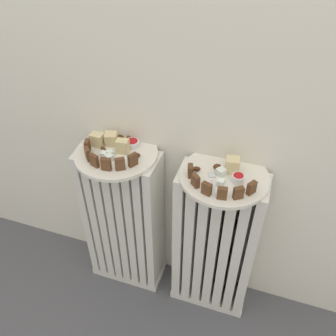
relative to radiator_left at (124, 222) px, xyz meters
The scene contains 35 objects.
radiator_left is the anchor object (origin of this frame).
radiator_right 0.35m from the radiator_left, ahead, with size 0.29×0.13×0.64m.
plate_left 0.33m from the radiator_left, behind, with size 0.27×0.27×0.01m, color silver.
plate_right 0.48m from the radiator_left, ahead, with size 0.27×0.27×0.01m, color silver.
dark_cake_slice_left_0 0.37m from the radiator_left, 164.00° to the right, with size 0.03×0.01×0.04m, color #56351E.
dark_cake_slice_left_1 0.37m from the radiator_left, 137.12° to the right, with size 0.03×0.01×0.04m, color #56351E.
dark_cake_slice_left_2 0.37m from the radiator_left, 110.23° to the right, with size 0.03×0.01×0.04m, color #56351E.
dark_cake_slice_left_3 0.37m from the radiator_left, 83.35° to the right, with size 0.03×0.01×0.04m, color #56351E.
dark_cake_slice_left_4 0.37m from the radiator_left, 56.47° to the right, with size 0.03×0.01×0.04m, color #56351E.
dark_cake_slice_left_5 0.37m from the radiator_left, 29.58° to the right, with size 0.03×0.01×0.04m, color #56351E.
marble_cake_slice_left_0 0.36m from the radiator_left, 168.02° to the left, with size 0.04×0.03×0.04m, color beige.
marble_cake_slice_left_1 0.36m from the radiator_left, 131.58° to the left, with size 0.04×0.04×0.04m, color beige.
marble_cake_slice_left_2 0.36m from the radiator_left, 21.25° to the left, with size 0.04×0.03×0.05m, color beige.
turkish_delight_left_0 0.35m from the radiator_left, 124.45° to the right, with size 0.02×0.02×0.02m, color white.
turkish_delight_left_1 0.35m from the radiator_left, 112.33° to the right, with size 0.02×0.02×0.02m, color white.
turkish_delight_left_2 0.35m from the radiator_left, 91.06° to the right, with size 0.02×0.02×0.02m, color white.
medjool_date_left_0 0.35m from the radiator_left, 167.02° to the right, with size 0.03×0.01×0.02m, color #4C2814.
medjool_date_left_1 0.35m from the radiator_left, 80.87° to the left, with size 0.03×0.02×0.02m, color #4C2814.
medjool_date_left_2 0.35m from the radiator_left, 103.31° to the left, with size 0.02×0.02×0.01m, color #4C2814.
medjool_date_left_3 0.35m from the radiator_left, ahead, with size 0.03×0.02×0.01m, color #4C2814.
jam_bowl_left 0.35m from the radiator_left, 53.51° to the left, with size 0.05×0.05×0.02m.
dark_cake_slice_right_0 0.44m from the radiator_left, ahead, with size 0.03×0.01×0.04m, color #56351E.
dark_cake_slice_right_1 0.46m from the radiator_left, 14.53° to the right, with size 0.03×0.01×0.04m, color #56351E.
dark_cake_slice_right_2 0.49m from the radiator_left, 16.68° to the right, with size 0.03×0.01×0.04m, color #56351E.
dark_cake_slice_right_3 0.52m from the radiator_left, 15.37° to the right, with size 0.03×0.01×0.04m, color #56351E.
dark_cake_slice_right_4 0.55m from the radiator_left, 11.81° to the right, with size 0.03×0.01×0.04m, color #56351E.
dark_cake_slice_right_5 0.57m from the radiator_left, ahead, with size 0.03×0.01×0.04m, color #56351E.
marble_cake_slice_right_0 0.52m from the radiator_left, ahead, with size 0.04×0.04×0.05m, color beige.
turkish_delight_right_0 0.50m from the radiator_left, ahead, with size 0.02×0.02×0.02m, color white.
turkish_delight_right_1 0.49m from the radiator_left, ahead, with size 0.02×0.02×0.02m, color white.
medjool_date_right_0 0.50m from the radiator_left, 12.97° to the left, with size 0.02×0.01×0.02m, color #4C2814.
medjool_date_right_1 0.47m from the radiator_left, ahead, with size 0.02×0.02×0.02m, color #4C2814.
medjool_date_right_2 0.44m from the radiator_left, ahead, with size 0.03×0.02×0.01m, color #4C2814.
jam_bowl_right 0.53m from the radiator_left, ahead, with size 0.04×0.04×0.03m.
fork 0.47m from the radiator_left, ahead, with size 0.05×0.11×0.00m.
Camera 1 is at (0.27, -0.53, 1.34)m, focal length 37.71 mm.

